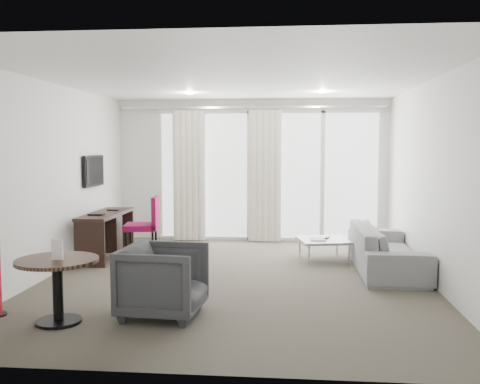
# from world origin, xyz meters

# --- Properties ---
(floor) EXTENTS (5.00, 6.00, 0.00)m
(floor) POSITION_xyz_m (0.00, 0.00, 0.00)
(floor) COLOR #4D473C
(floor) RESTS_ON ground
(ceiling) EXTENTS (5.00, 6.00, 0.00)m
(ceiling) POSITION_xyz_m (0.00, 0.00, 2.60)
(ceiling) COLOR white
(ceiling) RESTS_ON ground
(wall_left) EXTENTS (0.00, 6.00, 2.60)m
(wall_left) POSITION_xyz_m (-2.50, 0.00, 1.30)
(wall_left) COLOR silver
(wall_left) RESTS_ON ground
(wall_right) EXTENTS (0.00, 6.00, 2.60)m
(wall_right) POSITION_xyz_m (2.50, 0.00, 1.30)
(wall_right) COLOR silver
(wall_right) RESTS_ON ground
(wall_front) EXTENTS (5.00, 0.00, 2.60)m
(wall_front) POSITION_xyz_m (0.00, -3.00, 1.30)
(wall_front) COLOR silver
(wall_front) RESTS_ON ground
(window_panel) EXTENTS (4.00, 0.02, 2.38)m
(window_panel) POSITION_xyz_m (0.30, 2.98, 1.20)
(window_panel) COLOR white
(window_panel) RESTS_ON ground
(window_frame) EXTENTS (4.10, 0.06, 2.44)m
(window_frame) POSITION_xyz_m (0.30, 2.97, 1.20)
(window_frame) COLOR white
(window_frame) RESTS_ON ground
(curtain_left) EXTENTS (0.60, 0.20, 2.38)m
(curtain_left) POSITION_xyz_m (-1.15, 2.82, 1.20)
(curtain_left) COLOR beige
(curtain_left) RESTS_ON ground
(curtain_right) EXTENTS (0.60, 0.20, 2.38)m
(curtain_right) POSITION_xyz_m (0.25, 2.82, 1.20)
(curtain_right) COLOR beige
(curtain_right) RESTS_ON ground
(curtain_track) EXTENTS (4.80, 0.04, 0.04)m
(curtain_track) POSITION_xyz_m (0.00, 2.82, 2.45)
(curtain_track) COLOR #B2B2B7
(curtain_track) RESTS_ON ceiling
(downlight_a) EXTENTS (0.12, 0.12, 0.02)m
(downlight_a) POSITION_xyz_m (-0.90, 1.60, 2.59)
(downlight_a) COLOR #FFE0B2
(downlight_a) RESTS_ON ceiling
(downlight_b) EXTENTS (0.12, 0.12, 0.02)m
(downlight_b) POSITION_xyz_m (1.20, 1.60, 2.59)
(downlight_b) COLOR #FFE0B2
(downlight_b) RESTS_ON ceiling
(desk) EXTENTS (0.47, 1.51, 0.71)m
(desk) POSITION_xyz_m (-2.16, 1.16, 0.35)
(desk) COLOR black
(desk) RESTS_ON floor
(tv) EXTENTS (0.05, 0.80, 0.50)m
(tv) POSITION_xyz_m (-2.46, 1.45, 1.35)
(tv) COLOR black
(tv) RESTS_ON wall_left
(desk_chair) EXTENTS (0.59, 0.56, 0.98)m
(desk_chair) POSITION_xyz_m (-1.59, 1.13, 0.49)
(desk_chair) COLOR maroon
(desk_chair) RESTS_ON floor
(round_table) EXTENTS (1.02, 1.02, 0.64)m
(round_table) POSITION_xyz_m (-1.57, -1.93, 0.32)
(round_table) COLOR black
(round_table) RESTS_ON floor
(menu_card) EXTENTS (0.11, 0.02, 0.21)m
(menu_card) POSITION_xyz_m (-1.55, -1.97, 0.72)
(menu_card) COLOR white
(menu_card) RESTS_ON round_table
(tub_armchair) EXTENTS (0.88, 0.86, 0.74)m
(tub_armchair) POSITION_xyz_m (-0.58, -1.62, 0.37)
(tub_armchair) COLOR #333336
(tub_armchair) RESTS_ON floor
(coffee_table) EXTENTS (0.87, 0.87, 0.33)m
(coffee_table) POSITION_xyz_m (1.23, 1.25, 0.17)
(coffee_table) COLOR gray
(coffee_table) RESTS_ON floor
(remote) EXTENTS (0.11, 0.18, 0.02)m
(remote) POSITION_xyz_m (1.28, 1.32, 0.36)
(remote) COLOR black
(remote) RESTS_ON coffee_table
(magazine) EXTENTS (0.26, 0.32, 0.02)m
(magazine) POSITION_xyz_m (1.13, 1.19, 0.36)
(magazine) COLOR gray
(magazine) RESTS_ON coffee_table
(sofa) EXTENTS (0.84, 2.14, 0.62)m
(sofa) POSITION_xyz_m (2.06, 0.66, 0.31)
(sofa) COLOR gray
(sofa) RESTS_ON floor
(terrace_slab) EXTENTS (5.60, 3.00, 0.12)m
(terrace_slab) POSITION_xyz_m (0.30, 4.50, -0.06)
(terrace_slab) COLOR #4D4D50
(terrace_slab) RESTS_ON ground
(rattan_chair_a) EXTENTS (0.65, 0.65, 0.89)m
(rattan_chair_a) POSITION_xyz_m (1.31, 4.21, 0.45)
(rattan_chair_a) COLOR brown
(rattan_chair_a) RESTS_ON terrace_slab
(rattan_chair_b) EXTENTS (0.67, 0.67, 0.77)m
(rattan_chair_b) POSITION_xyz_m (1.41, 4.38, 0.39)
(rattan_chair_b) COLOR brown
(rattan_chair_b) RESTS_ON terrace_slab
(rattan_table) EXTENTS (0.67, 0.67, 0.51)m
(rattan_table) POSITION_xyz_m (1.65, 4.00, 0.26)
(rattan_table) COLOR brown
(rattan_table) RESTS_ON terrace_slab
(balustrade) EXTENTS (5.50, 0.06, 1.05)m
(balustrade) POSITION_xyz_m (0.30, 5.95, 0.50)
(balustrade) COLOR #B2B2B7
(balustrade) RESTS_ON terrace_slab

